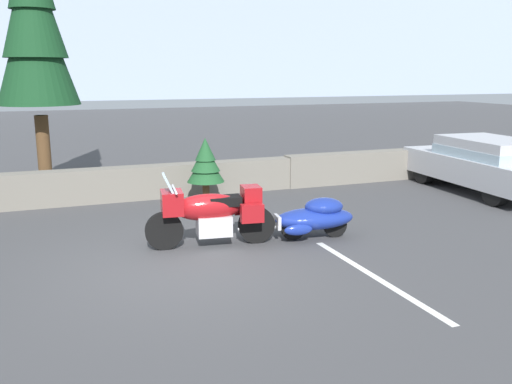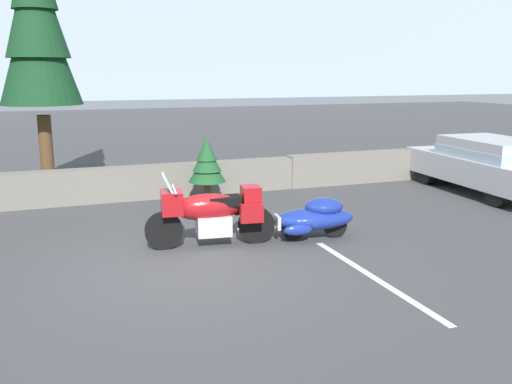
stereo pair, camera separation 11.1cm
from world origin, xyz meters
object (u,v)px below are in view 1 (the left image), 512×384
Objects in this scene: car_shaped_trailer at (315,217)px; pine_tree_tall at (33,19)px; sedan_at_right_edge at (485,163)px; touring_motorcycle at (211,212)px.

pine_tree_tall is (-4.60, 6.05, 3.88)m from car_shaped_trailer.
sedan_at_right_edge is (5.87, 2.06, 0.36)m from car_shaped_trailer.
touring_motorcycle is 1.04× the size of car_shaped_trailer.
touring_motorcycle reaches higher than car_shaped_trailer.
sedan_at_right_edge is 0.67× the size of pine_tree_tall.
pine_tree_tall reaches higher than car_shaped_trailer.
pine_tree_tall is at bearing 159.17° from sedan_at_right_edge.
car_shaped_trailer is 0.49× the size of sedan_at_right_edge.
car_shaped_trailer is 6.23m from sedan_at_right_edge.
sedan_at_right_edge is at bearing -20.83° from pine_tree_tall.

